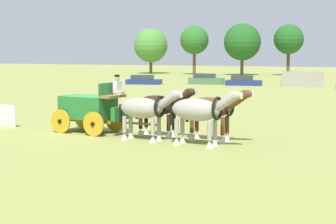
# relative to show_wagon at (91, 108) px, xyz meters

# --- Properties ---
(ground_plane) EXTENTS (220.00, 220.00, 0.00)m
(ground_plane) POSITION_rel_show_wagon_xyz_m (-0.14, 0.01, -1.15)
(ground_plane) COLOR olive
(show_wagon) EXTENTS (5.40, 2.16, 2.73)m
(show_wagon) POSITION_rel_show_wagon_xyz_m (0.00, 0.00, 0.00)
(show_wagon) COLOR #236B2D
(show_wagon) RESTS_ON ground
(draft_horse_rear_near) EXTENTS (3.14, 1.14, 2.22)m
(draft_horse_rear_near) POSITION_rel_show_wagon_xyz_m (3.47, 0.19, 0.20)
(draft_horse_rear_near) COLOR #331E14
(draft_horse_rear_near) RESTS_ON ground
(draft_horse_rear_off) EXTENTS (3.10, 1.16, 2.21)m
(draft_horse_rear_off) POSITION_rel_show_wagon_xyz_m (3.29, -1.10, 0.19)
(draft_horse_rear_off) COLOR #9E998E
(draft_horse_rear_off) RESTS_ON ground
(draft_horse_lead_near) EXTENTS (3.10, 1.12, 2.25)m
(draft_horse_lead_near) POSITION_rel_show_wagon_xyz_m (6.05, -0.15, 0.22)
(draft_horse_lead_near) COLOR brown
(draft_horse_lead_near) RESTS_ON ground
(draft_horse_lead_off) EXTENTS (3.17, 1.20, 2.28)m
(draft_horse_lead_off) POSITION_rel_show_wagon_xyz_m (5.86, -1.44, 0.25)
(draft_horse_lead_off) COLOR #9E998E
(draft_horse_lead_off) RESTS_ON ground
(parked_vehicle_a) EXTENTS (4.26, 2.54, 1.06)m
(parked_vehicle_a) POSITION_rel_show_wagon_xyz_m (-13.23, 34.40, -0.70)
(parked_vehicle_a) COLOR navy
(parked_vehicle_a) RESTS_ON ground
(parked_vehicle_b) EXTENTS (4.35, 2.46, 1.20)m
(parked_vehicle_b) POSITION_rel_show_wagon_xyz_m (-6.55, 37.20, -0.63)
(parked_vehicle_b) COLOR #477047
(parked_vehicle_b) RESTS_ON ground
(parked_vehicle_c) EXTENTS (4.32, 2.66, 1.07)m
(parked_vehicle_c) POSITION_rel_show_wagon_xyz_m (-2.01, 36.72, -0.69)
(parked_vehicle_c) COLOR navy
(parked_vehicle_c) RESTS_ON ground
(parked_vehicle_d) EXTENTS (4.74, 2.76, 1.66)m
(parked_vehicle_d) POSITION_rel_show_wagon_xyz_m (4.45, 36.55, -0.35)
(parked_vehicle_d) COLOR gray
(parked_vehicle_d) RESTS_ON ground
(tree_a) EXTENTS (5.73, 5.73, 7.62)m
(tree_a) POSITION_rel_show_wagon_xyz_m (-24.28, 61.20, 3.59)
(tree_a) COLOR brown
(tree_a) RESTS_ON ground
(tree_b) EXTENTS (4.62, 4.62, 7.90)m
(tree_b) POSITION_rel_show_wagon_xyz_m (-16.11, 60.13, 4.40)
(tree_b) COLOR brown
(tree_b) RESTS_ON ground
(tree_c) EXTENTS (5.79, 5.79, 8.12)m
(tree_c) POSITION_rel_show_wagon_xyz_m (-8.36, 60.71, 4.06)
(tree_c) COLOR brown
(tree_c) RESTS_ON ground
(tree_d) EXTENTS (4.63, 4.63, 7.94)m
(tree_d) POSITION_rel_show_wagon_xyz_m (-1.46, 62.45, 4.44)
(tree_d) COLOR brown
(tree_d) RESTS_ON ground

